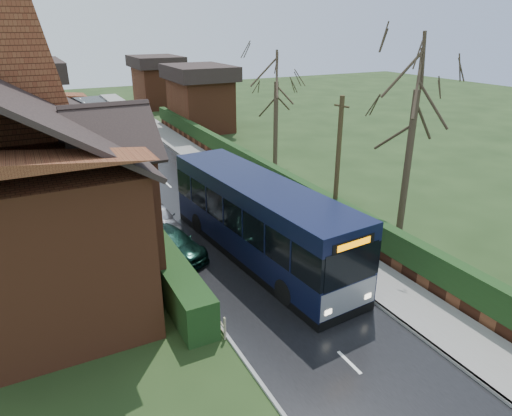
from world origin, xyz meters
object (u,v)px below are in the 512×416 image
brick_house (20,182)px  car_green (171,243)px  car_silver (155,218)px  bus (259,221)px  telegraph_pole (338,165)px  bus_stop_sign (318,225)px

brick_house → car_green: size_ratio=3.31×
car_silver → car_green: (-0.10, -3.03, -0.12)m
brick_house → bus: (9.54, -2.82, -2.52)m
bus → telegraph_pole: bearing=5.2°
car_silver → car_green: car_silver is taller
bus_stop_sign → telegraph_pole: size_ratio=0.35×
bus → car_silver: size_ratio=2.82×
car_green → telegraph_pole: 9.27m
car_silver → car_green: bearing=-96.1°
telegraph_pole → bus: bearing=178.7°
car_green → bus_stop_sign: bearing=-44.5°
car_green → telegraph_pole: bearing=-23.4°
car_silver → telegraph_pole: 9.98m
bus → car_green: (-3.70, 2.05, -1.22)m
bus → bus_stop_sign: size_ratio=5.04×
brick_house → bus: 10.26m
bus → car_silver: bearing=120.4°
car_green → bus_stop_sign: bus_stop_sign is taller
telegraph_pole → bus_stop_sign: bearing=-151.6°
brick_house → car_green: brick_house is taller
brick_house → car_green: 6.97m
brick_house → telegraph_pole: (14.53, -1.93, -0.76)m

